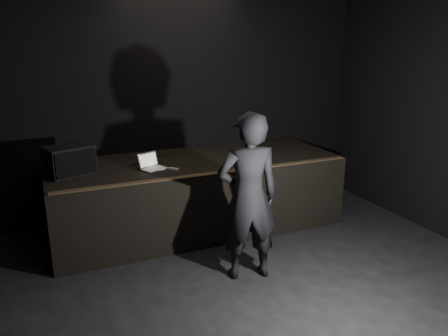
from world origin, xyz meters
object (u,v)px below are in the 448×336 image
stage_riser (196,193)px  stage_monitor (70,160)px  beer_can (153,159)px  person (248,197)px  laptop (152,165)px

stage_riser → stage_monitor: 1.80m
stage_monitor → beer_can: bearing=-18.5°
stage_riser → person: person is taller
laptop → beer_can: (0.05, 0.15, 0.03)m
stage_monitor → person: (1.73, -1.50, -0.23)m
stage_monitor → beer_can: stage_monitor is taller
stage_riser → person: (0.06, -1.54, 0.45)m
stage_riser → person: bearing=-87.9°
laptop → beer_can: laptop is taller
stage_riser → beer_can: size_ratio=24.81×
stage_monitor → person: bearing=-59.8°
stage_riser → stage_monitor: stage_monitor is taller
stage_riser → beer_can: (-0.62, -0.04, 0.58)m
laptop → person: 1.55m
stage_riser → stage_monitor: (-1.67, -0.04, 0.68)m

